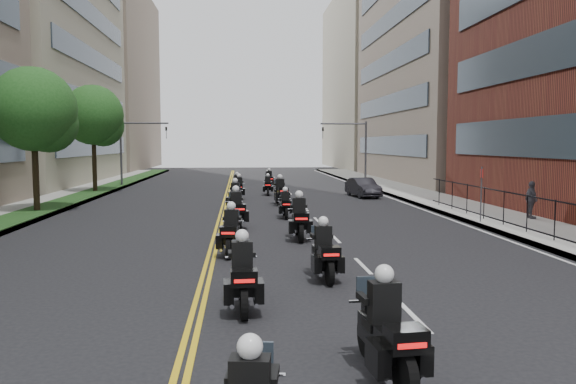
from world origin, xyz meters
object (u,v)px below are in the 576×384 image
parked_sedan (363,187)px  pedestrian_c (531,200)px  motorcycle_8 (235,197)px  motorcycle_10 (239,189)px  motorcycle_4 (231,234)px  motorcycle_12 (237,184)px  motorcycle_7 (285,206)px  motorcycle_9 (280,193)px  motorcycle_13 (269,180)px  motorcycle_11 (268,186)px  motorcycle_1 (387,335)px  motorcycle_6 (236,211)px  motorcycle_3 (324,255)px  motorcycle_2 (243,278)px  motorcycle_5 (299,220)px

parked_sedan → pedestrian_c: bearing=-75.7°
motorcycle_8 → motorcycle_10: motorcycle_8 is taller
motorcycle_4 → motorcycle_12: 24.50m
pedestrian_c → motorcycle_7: bearing=81.7°
motorcycle_7 → motorcycle_9: motorcycle_9 is taller
motorcycle_7 → motorcycle_9: size_ratio=0.83×
motorcycle_8 → motorcycle_13: (2.70, 15.20, -0.04)m
motorcycle_10 → motorcycle_11: 3.46m
motorcycle_10 → motorcycle_1: bearing=-84.0°
motorcycle_10 → pedestrian_c: size_ratio=1.29×
motorcycle_6 → motorcycle_8: motorcycle_6 is taller
motorcycle_3 → parked_sedan: (6.22, 23.19, -0.02)m
parked_sedan → motorcycle_2: bearing=-115.9°
motorcycle_2 → motorcycle_8: motorcycle_2 is taller
motorcycle_6 → pedestrian_c: (13.89, 0.62, 0.31)m
motorcycle_9 → motorcycle_12: (-2.66, 9.54, -0.13)m
motorcycle_12 → motorcycle_11: bearing=-48.5°
motorcycle_4 → motorcycle_1: bearing=-71.0°
motorcycle_6 → motorcycle_9: motorcycle_9 is taller
motorcycle_2 → motorcycle_9: (2.37, 21.20, 0.02)m
motorcycle_3 → motorcycle_10: size_ratio=1.01×
motorcycle_1 → parked_sedan: size_ratio=0.61×
motorcycle_7 → motorcycle_11: size_ratio=0.99×
motorcycle_9 → motorcycle_12: bearing=98.3°
motorcycle_6 → parked_sedan: size_ratio=0.63×
motorcycle_9 → motorcycle_8: bearing=-146.3°
motorcycle_2 → motorcycle_9: size_ratio=0.97×
motorcycle_11 → motorcycle_12: bearing=130.4°
motorcycle_11 → pedestrian_c: size_ratio=1.18×
motorcycle_3 → motorcycle_11: motorcycle_3 is taller
motorcycle_4 → motorcycle_13: motorcycle_4 is taller
motorcycle_1 → motorcycle_8: size_ratio=1.01×
motorcycle_13 → motorcycle_4: bearing=-99.3°
motorcycle_1 → motorcycle_12: (-2.53, 34.65, -0.11)m
motorcycle_8 → motorcycle_13: 15.44m
motorcycle_5 → motorcycle_13: bearing=91.3°
motorcycle_9 → motorcycle_10: 4.62m
motorcycle_9 → motorcycle_10: motorcycle_9 is taller
motorcycle_13 → parked_sedan: size_ratio=0.57×
motorcycle_8 → motorcycle_13: bearing=84.5°
motorcycle_4 → motorcycle_12: bearing=94.5°
motorcycle_5 → motorcycle_4: bearing=-131.0°
motorcycle_8 → motorcycle_12: 11.89m
motorcycle_11 → motorcycle_13: bearing=88.7°
motorcycle_11 → motorcycle_4: bearing=-93.5°
motorcycle_12 → motorcycle_13: size_ratio=0.91×
motorcycle_2 → motorcycle_5: 9.32m
motorcycle_6 → motorcycle_10: bearing=81.8°
motorcycle_4 → motorcycle_12: (0.06, 24.50, -0.10)m
motorcycle_2 → parked_sedan: 27.19m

